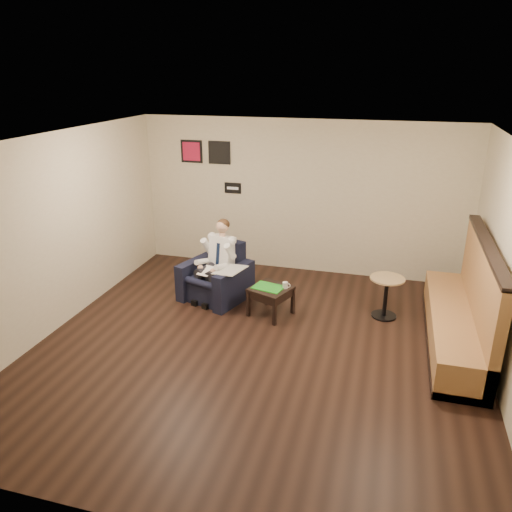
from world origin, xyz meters
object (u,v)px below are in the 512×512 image
(seated_man, at_px, (210,265))
(side_table, at_px, (271,301))
(cafe_table, at_px, (386,297))
(armchair, at_px, (215,272))
(coffee_mug, at_px, (285,285))
(smartphone, at_px, (280,285))
(green_folder, at_px, (268,287))
(banquette, at_px, (459,295))

(seated_man, relative_size, side_table, 2.25)
(side_table, distance_m, cafe_table, 1.76)
(cafe_table, bearing_deg, armchair, -178.70)
(side_table, bearing_deg, cafe_table, 13.33)
(seated_man, height_order, cafe_table, seated_man)
(coffee_mug, xyz_separation_m, cafe_table, (1.50, 0.36, -0.18))
(smartphone, bearing_deg, cafe_table, 41.19)
(armchair, distance_m, side_table, 1.11)
(cafe_table, bearing_deg, smartphone, -170.34)
(side_table, bearing_deg, coffee_mug, 12.16)
(armchair, relative_size, side_table, 1.70)
(coffee_mug, distance_m, smartphone, 0.14)
(green_folder, relative_size, smartphone, 3.21)
(coffee_mug, distance_m, banquette, 2.46)
(armchair, height_order, green_folder, armchair)
(seated_man, bearing_deg, green_folder, 4.91)
(green_folder, relative_size, cafe_table, 0.70)
(banquette, bearing_deg, smartphone, 173.56)
(armchair, distance_m, cafe_table, 2.75)
(armchair, distance_m, seated_man, 0.21)
(smartphone, distance_m, cafe_table, 1.63)
(armchair, height_order, banquette, banquette)
(seated_man, bearing_deg, cafe_table, 21.50)
(smartphone, xyz_separation_m, cafe_table, (1.60, 0.27, -0.14))
(side_table, xyz_separation_m, banquette, (2.66, -0.16, 0.50))
(armchair, bearing_deg, smartphone, 7.36)
(coffee_mug, bearing_deg, green_folder, -167.84)
(green_folder, height_order, smartphone, green_folder)
(seated_man, xyz_separation_m, side_table, (1.07, -0.23, -0.40))
(banquette, distance_m, cafe_table, 1.17)
(cafe_table, bearing_deg, coffee_mug, -166.50)
(green_folder, bearing_deg, coffee_mug, 12.16)
(smartphone, bearing_deg, armchair, -158.98)
(green_folder, bearing_deg, banquette, -3.13)
(green_folder, relative_size, banquette, 0.16)
(side_table, bearing_deg, smartphone, 51.12)
(side_table, relative_size, green_folder, 1.22)
(armchair, height_order, smartphone, armchair)
(seated_man, relative_size, green_folder, 2.75)
(armchair, bearing_deg, banquette, 10.16)
(side_table, relative_size, coffee_mug, 5.79)
(seated_man, height_order, green_folder, seated_man)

